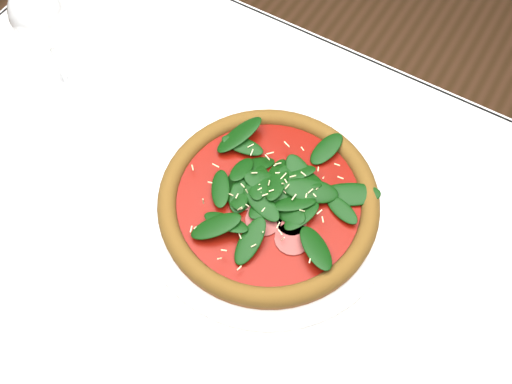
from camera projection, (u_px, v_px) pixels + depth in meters
The scene contains 5 objects.
ground at pixel (238, 343), 1.52m from camera, with size 6.00×6.00×0.00m, color brown.
dining_table at pixel (228, 241), 0.96m from camera, with size 1.21×0.81×0.75m.
plate at pixel (268, 206), 0.87m from camera, with size 0.39×0.39×0.02m.
pizza at pixel (269, 199), 0.85m from camera, with size 0.43×0.43×0.04m.
wine_glass at pixel (39, 19), 0.87m from camera, with size 0.08×0.08×0.21m.
Camera 1 is at (0.25, -0.32, 1.53)m, focal length 40.00 mm.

